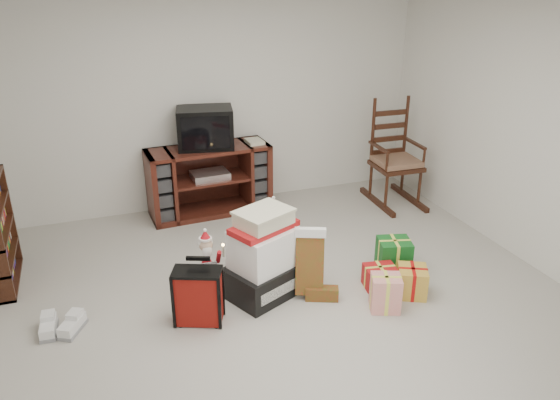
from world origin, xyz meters
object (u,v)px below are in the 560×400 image
Objects in this scene: gift_pile at (264,259)px; teddy_bear at (291,268)px; tv_stand at (209,180)px; rocking_chair at (393,166)px; sneaker_pair at (60,326)px; red_suitcase at (198,296)px; gift_cluster at (397,278)px; crt_television at (205,128)px; mrs_claus_figurine at (207,264)px; santa_figurine at (274,231)px.

gift_pile is 2.21× the size of teddy_bear.
tv_stand is 2.24m from rocking_chair.
tv_stand is at bearing 99.90° from teddy_bear.
sneaker_pair is (-1.67, -1.88, -0.35)m from tv_stand.
red_suitcase is 0.66× the size of gift_cluster.
mrs_claus_figurine is at bearing -92.30° from crt_television.
tv_stand is 1.66× the size of gift_cluster.
red_suitcase is at bearing -108.58° from tv_stand.
teddy_bear is 0.60× the size of santa_figurine.
teddy_bear is (0.28, 0.08, -0.19)m from gift_pile.
crt_television is at bearing 96.99° from red_suitcase.
gift_cluster is 1.24× the size of crt_television.
tv_stand reaches higher than red_suitcase.
red_suitcase reaches higher than teddy_bear.
sneaker_pair is (-1.99, -0.05, -0.11)m from teddy_bear.
mrs_claus_figurine is 1.85m from crt_television.
gift_pile reaches higher than gift_cluster.
red_suitcase is at bearing -146.46° from rocking_chair.
red_suitcase reaches higher than sneaker_pair.
gift_cluster is (2.84, -0.38, 0.08)m from sneaker_pair.
santa_figurine is 1.59× the size of sneaker_pair.
sneaker_pair is (-1.71, 0.02, -0.30)m from gift_pile.
santa_figurine is at bearing 84.80° from teddy_bear.
santa_figurine reaches higher than teddy_bear.
tv_stand is 1.26m from santa_figurine.
santa_figurine reaches higher than mrs_claus_figurine.
sneaker_pair is at bearing -166.95° from mrs_claus_figurine.
tv_stand is 3.95× the size of teddy_bear.
rocking_chair is 2.33m from crt_television.
rocking_chair is 1.99m from santa_figurine.
sneaker_pair is at bearing -157.15° from rocking_chair.
rocking_chair is 2.36m from teddy_bear.
sneaker_pair is at bearing -178.43° from teddy_bear.
mrs_claus_figurine is (0.19, 0.54, -0.03)m from red_suitcase.
tv_stand reaches higher than santa_figurine.
santa_figurine is (0.97, 0.93, -0.01)m from red_suitcase.
tv_stand is at bearing 62.04° from sneaker_pair.
gift_pile is 0.68m from red_suitcase.
gift_cluster is at bearing -117.05° from rocking_chair.
rocking_chair is 1.65× the size of gift_pile.
crt_television is at bearing 66.85° from gift_pile.
gift_pile is (-2.16, -1.48, -0.10)m from rocking_chair.
crt_television reaches higher than sneaker_pair.
teddy_bear is 0.52× the size of crt_television.
gift_cluster is at bearing -42.38° from gift_pile.
tv_stand is at bearing 107.56° from santa_figurine.
crt_television is at bearing 76.26° from mrs_claus_figurine.
sneaker_pair is 2.71m from crt_television.
tv_stand reaches higher than sneaker_pair.
teddy_bear is at bearing 152.55° from gift_cluster.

